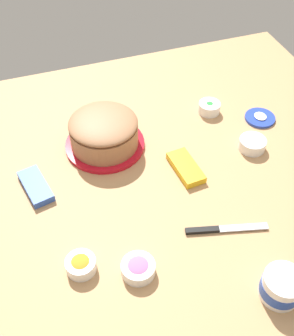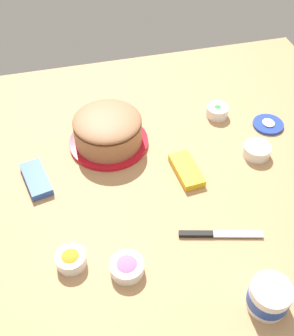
{
  "view_description": "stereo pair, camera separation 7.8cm",
  "coord_description": "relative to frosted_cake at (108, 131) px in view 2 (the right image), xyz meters",
  "views": [
    {
      "loc": [
        0.77,
        -0.34,
        1.0
      ],
      "look_at": [
        -0.09,
        -0.05,
        0.04
      ],
      "focal_mm": 45.51,
      "sensor_mm": 36.0,
      "label": 1
    },
    {
      "loc": [
        0.79,
        -0.27,
        1.0
      ],
      "look_at": [
        -0.09,
        -0.05,
        0.04
      ],
      "focal_mm": 45.51,
      "sensor_mm": 36.0,
      "label": 2
    }
  ],
  "objects": [
    {
      "name": "ground_plane",
      "position": [
        0.27,
        0.14,
        -0.06
      ],
      "size": [
        1.54,
        1.54,
        0.0
      ],
      "primitive_type": "plane",
      "color": "tan"
    },
    {
      "name": "frosting_tub",
      "position": [
        0.66,
        0.27,
        -0.02
      ],
      "size": [
        0.1,
        0.1,
        0.08
      ],
      "color": "white",
      "rests_on": "ground_plane"
    },
    {
      "name": "candy_box_lower",
      "position": [
        0.19,
        0.21,
        -0.04
      ],
      "size": [
        0.16,
        0.08,
        0.02
      ],
      "primitive_type": "cube",
      "rotation": [
        0.0,
        0.0,
        0.09
      ],
      "color": "yellow",
      "rests_on": "ground_plane"
    },
    {
      "name": "frosted_cake",
      "position": [
        0.0,
        0.0,
        0.0
      ],
      "size": [
        0.27,
        0.27,
        0.12
      ],
      "color": "red",
      "rests_on": "ground_plane"
    },
    {
      "name": "sprinkle_bowl_pink",
      "position": [
        0.49,
        -0.04,
        -0.04
      ],
      "size": [
        0.09,
        0.09,
        0.04
      ],
      "color": "white",
      "rests_on": "ground_plane"
    },
    {
      "name": "sprinkle_bowl_green",
      "position": [
        -0.05,
        0.41,
        -0.03
      ],
      "size": [
        0.08,
        0.08,
        0.04
      ],
      "color": "white",
      "rests_on": "ground_plane"
    },
    {
      "name": "sprinkle_bowl_orange",
      "position": [
        0.43,
        -0.18,
        -0.04
      ],
      "size": [
        0.08,
        0.08,
        0.04
      ],
      "color": "white",
      "rests_on": "ground_plane"
    },
    {
      "name": "sprinkle_bowl_yellow",
      "position": [
        0.17,
        0.46,
        -0.04
      ],
      "size": [
        0.09,
        0.09,
        0.04
      ],
      "color": "white",
      "rests_on": "ground_plane"
    },
    {
      "name": "frosting_tub_lid",
      "position": [
        0.04,
        0.57,
        -0.05
      ],
      "size": [
        0.11,
        0.11,
        0.02
      ],
      "color": "#233DAD",
      "rests_on": "ground_plane"
    },
    {
      "name": "spreading_knife",
      "position": [
        0.44,
        0.22,
        -0.05
      ],
      "size": [
        0.08,
        0.23,
        0.01
      ],
      "color": "silver",
      "rests_on": "ground_plane"
    },
    {
      "name": "candy_box_upper",
      "position": [
        0.12,
        -0.25,
        -0.05
      ],
      "size": [
        0.16,
        0.1,
        0.02
      ],
      "primitive_type": "cube",
      "rotation": [
        0.0,
        0.0,
        0.22
      ],
      "color": "#2D51B2",
      "rests_on": "ground_plane"
    }
  ]
}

